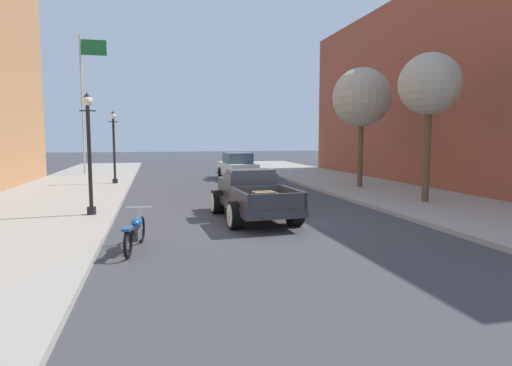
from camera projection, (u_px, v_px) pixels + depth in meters
ground_plane at (268, 226)px, 12.94m from camera, size 140.00×140.00×0.00m
sidewalk_right at (479, 214)px, 14.56m from camera, size 5.50×64.00×0.15m
hotrod_truck_gunmetal at (251, 195)px, 14.22m from camera, size 2.36×5.01×1.58m
motorcycle_parked at (135, 231)px, 10.14m from camera, size 0.64×2.10×0.93m
car_background_white at (237, 167)px, 27.57m from camera, size 2.04×4.38×1.65m
street_lamp_near at (89, 145)px, 13.82m from camera, size 0.50×0.32×3.85m
street_lamp_far at (114, 142)px, 23.40m from camera, size 0.50×0.32×3.85m
flagpole at (85, 89)px, 28.95m from camera, size 1.74×0.16×9.16m
street_tree_nearest at (430, 85)px, 16.40m from camera, size 2.30×2.30×5.61m
street_tree_second at (362, 98)px, 21.50m from camera, size 2.88×2.88×5.86m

